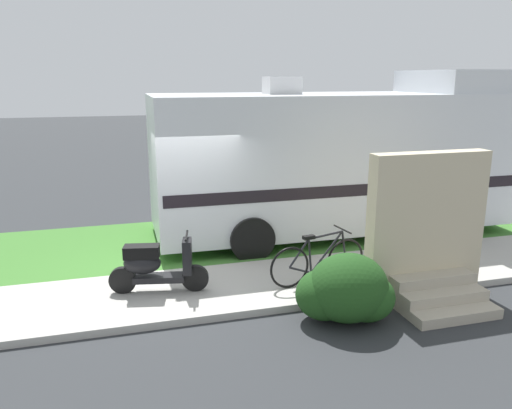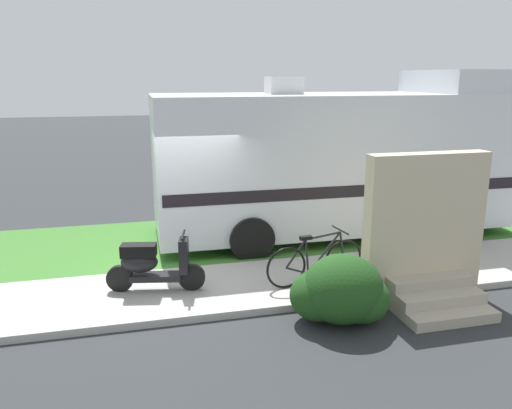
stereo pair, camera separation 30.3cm
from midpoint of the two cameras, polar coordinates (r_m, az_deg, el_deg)
ground_plane at (r=9.67m, az=-8.05°, el=-7.34°), size 80.00×80.00×0.00m
sidewalk at (r=8.54m, az=-7.19°, el=-9.87°), size 24.00×2.00×0.12m
grass_strip at (r=11.06m, az=-8.89°, el=-4.34°), size 24.00×3.40×0.08m
motorhome_rv at (r=11.44m, az=10.05°, el=5.08°), size 7.91×2.78×3.68m
scooter at (r=8.38m, az=-10.72°, el=-6.66°), size 1.60×0.60×0.97m
bicycle at (r=8.61m, az=7.76°, el=-6.41°), size 1.79×0.52×0.91m
pickup_truck_near at (r=16.59m, az=9.32°, el=5.14°), size 5.54×2.47×1.78m
porch_steps at (r=8.50m, az=19.75°, el=-4.20°), size 2.00×1.26×2.40m
bush_by_porch at (r=7.59m, az=10.71°, el=-9.74°), size 1.44×1.08×1.02m
bottle_green at (r=8.97m, az=13.90°, el=-7.88°), size 0.07×0.07×0.24m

